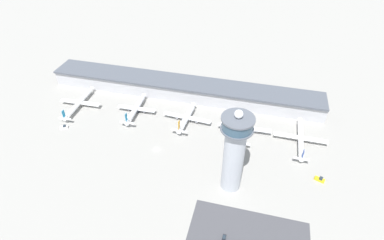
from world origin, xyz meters
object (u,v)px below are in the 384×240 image
control_tower (234,151)px  airplane_gate_charlie (187,117)px  service_truck_catering (320,179)px  airplane_gate_echo (301,138)px  airplane_gate_bravo (136,109)px  airplane_gate_delta (245,128)px  car_silver_sedan (224,238)px  airplane_gate_alpha (79,103)px  service_truck_fuel (137,110)px  service_truck_baggage (64,127)px

control_tower → airplane_gate_charlie: bearing=128.3°
airplane_gate_charlie → service_truck_catering: airplane_gate_charlie is taller
control_tower → airplane_gate_echo: size_ratio=1.31×
airplane_gate_bravo → airplane_gate_delta: 87.70m
airplane_gate_bravo → car_silver_sedan: size_ratio=9.53×
airplane_gate_delta → control_tower: bearing=-93.0°
airplane_gate_bravo → car_silver_sedan: airplane_gate_bravo is taller
airplane_gate_alpha → airplane_gate_bravo: (48.92, 3.42, 0.34)m
airplane_gate_echo → service_truck_fuel: airplane_gate_echo is taller
service_truck_catering → service_truck_baggage: (-185.72, 6.15, -0.19)m
airplane_gate_alpha → airplane_gate_delta: (136.58, 0.73, 0.34)m
control_tower → airplane_gate_echo: (42.93, 50.72, -25.45)m
airplane_gate_bravo → service_truck_baggage: (-46.48, -31.16, -3.66)m
airplane_gate_bravo → airplane_gate_alpha: bearing=-176.0°
control_tower → service_truck_baggage: 136.62m
service_truck_fuel → airplane_gate_bravo: bearing=-68.8°
airplane_gate_bravo → service_truck_fuel: size_ratio=5.77×
airplane_gate_charlie → service_truck_catering: bearing=-20.5°
service_truck_catering → service_truck_fuel: service_truck_catering is taller
airplane_gate_alpha → airplane_gate_bravo: 49.04m
service_truck_baggage → airplane_gate_echo: bearing=8.9°
airplane_gate_bravo → service_truck_catering: bearing=-15.0°
airplane_gate_echo → service_truck_catering: size_ratio=6.70×
airplane_gate_echo → service_truck_catering: airplane_gate_echo is taller
control_tower → airplane_gate_bravo: 104.14m
airplane_gate_echo → airplane_gate_charlie: bearing=178.1°
control_tower → service_truck_baggage: bearing=169.8°
car_silver_sedan → airplane_gate_charlie: bearing=116.4°
control_tower → service_truck_baggage: size_ratio=9.07×
airplane_gate_charlie → airplane_gate_alpha: bearing=-178.6°
airplane_gate_alpha → airplane_gate_charlie: 91.64m
service_truck_fuel → airplane_gate_charlie: bearing=-5.0°
airplane_gate_bravo → airplane_gate_charlie: (42.69, -1.21, 0.02)m
airplane_gate_charlie → airplane_gate_echo: 85.23m
airplane_gate_charlie → airplane_gate_echo: airplane_gate_charlie is taller
airplane_gate_alpha → airplane_gate_charlie: size_ratio=1.19×
airplane_gate_alpha → airplane_gate_charlie: airplane_gate_charlie is taller
control_tower → airplane_gate_delta: control_tower is taller
airplane_gate_bravo → service_truck_baggage: airplane_gate_bravo is taller
airplane_gate_delta → car_silver_sedan: size_ratio=9.52×
service_truck_fuel → car_silver_sedan: 128.56m
airplane_gate_delta → car_silver_sedan: airplane_gate_delta is taller
service_truck_catering → airplane_gate_delta: bearing=146.1°
airplane_gate_charlie → service_truck_fuel: bearing=175.0°
control_tower → airplane_gate_alpha: bearing=159.0°
control_tower → service_truck_baggage: (-131.43, 23.55, -28.91)m
airplane_gate_alpha → car_silver_sedan: airplane_gate_alpha is taller
airplane_gate_echo → service_truck_baggage: airplane_gate_echo is taller
airplane_gate_echo → service_truck_baggage: (-174.36, -27.18, -3.46)m
control_tower → airplane_gate_charlie: 72.69m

